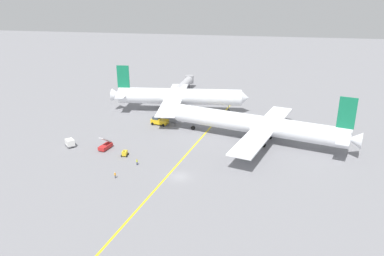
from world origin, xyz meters
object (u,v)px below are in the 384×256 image
at_px(jet_bridge, 185,84).
at_px(pushback_tug, 159,121).
at_px(airliner_at_gate_left, 179,97).
at_px(gse_container_dolly_flat, 70,143).
at_px(gse_stair_truck_yellow, 105,146).
at_px(ground_crew_wing_walker_right, 115,175).
at_px(airliner_being_pushed, 258,125).
at_px(gse_gpu_cart_small, 125,153).
at_px(ground_crew_ramp_agent_by_cones, 137,162).

bearing_deg(jet_bridge, pushback_tug, -88.95).
distance_m(airliner_at_gate_left, gse_container_dolly_flat, 44.30).
height_order(gse_stair_truck_yellow, ground_crew_wing_walker_right, gse_stair_truck_yellow).
xyz_separation_m(airliner_at_gate_left, gse_container_dolly_flat, (-22.57, -37.85, -4.52)).
relative_size(gse_container_dolly_flat, ground_crew_wing_walker_right, 2.43).
relative_size(airliner_at_gate_left, gse_container_dolly_flat, 13.01).
relative_size(airliner_at_gate_left, airliner_being_pushed, 0.90).
height_order(gse_stair_truck_yellow, gse_gpu_cart_small, gse_stair_truck_yellow).
bearing_deg(gse_gpu_cart_small, ground_crew_wing_walker_right, -78.82).
bearing_deg(gse_stair_truck_yellow, pushback_tug, 68.57).
xyz_separation_m(airliner_being_pushed, gse_container_dolly_flat, (-51.73, -14.80, -3.89)).
bearing_deg(jet_bridge, gse_container_dolly_flat, -106.05).
bearing_deg(gse_stair_truck_yellow, ground_crew_wing_walker_right, -58.96).
bearing_deg(ground_crew_wing_walker_right, ground_crew_ramp_agent_by_cones, 70.98).
bearing_deg(airliner_at_gate_left, ground_crew_ramp_agent_by_cones, -89.90).
relative_size(gse_stair_truck_yellow, ground_crew_wing_walker_right, 3.08).
relative_size(airliner_being_pushed, ground_crew_ramp_agent_by_cones, 32.59).
height_order(airliner_being_pushed, ground_crew_wing_walker_right, airliner_being_pushed).
relative_size(airliner_at_gate_left, gse_gpu_cart_small, 22.18).
bearing_deg(gse_container_dolly_flat, gse_stair_truck_yellow, 1.42).
xyz_separation_m(pushback_tug, gse_gpu_cart_small, (-2.02, -25.84, -0.48)).
relative_size(airliner_being_pushed, pushback_tug, 6.32).
bearing_deg(airliner_being_pushed, gse_gpu_cart_small, -152.65).
relative_size(airliner_being_pushed, ground_crew_wing_walker_right, 35.37).
bearing_deg(gse_stair_truck_yellow, airliner_being_pushed, 19.49).
relative_size(airliner_at_gate_left, jet_bridge, 2.11).
height_order(airliner_being_pushed, pushback_tug, airliner_being_pushed).
bearing_deg(pushback_tug, airliner_at_gate_left, 78.57).
bearing_deg(ground_crew_wing_walker_right, jet_bridge, 90.86).
bearing_deg(airliner_at_gate_left, jet_bridge, 97.85).
relative_size(gse_gpu_cart_small, ground_crew_wing_walker_right, 1.43).
bearing_deg(airliner_being_pushed, ground_crew_ramp_agent_by_cones, -142.50).
bearing_deg(airliner_at_gate_left, gse_container_dolly_flat, -120.81).
relative_size(ground_crew_ramp_agent_by_cones, ground_crew_wing_walker_right, 1.09).
bearing_deg(ground_crew_wing_walker_right, gse_stair_truck_yellow, 121.04).
xyz_separation_m(airliner_being_pushed, gse_stair_truck_yellow, (-41.07, -14.53, -4.04)).
xyz_separation_m(airliner_being_pushed, jet_bridge, (-32.94, 50.52, -1.25)).
xyz_separation_m(pushback_tug, gse_container_dolly_flat, (-19.56, -22.95, -0.10)).
bearing_deg(ground_crew_ramp_agent_by_cones, airliner_at_gate_left, 90.10).
distance_m(ground_crew_wing_walker_right, jet_bridge, 80.63).
relative_size(gse_stair_truck_yellow, gse_container_dolly_flat, 1.27).
xyz_separation_m(airliner_at_gate_left, pushback_tug, (-3.01, -14.89, -4.42)).
bearing_deg(gse_container_dolly_flat, airliner_at_gate_left, 59.19).
height_order(ground_crew_ramp_agent_by_cones, ground_crew_wing_walker_right, ground_crew_ramp_agent_by_cones).
bearing_deg(gse_container_dolly_flat, airliner_being_pushed, 15.96).
xyz_separation_m(airliner_at_gate_left, ground_crew_wing_walker_right, (-2.58, -53.09, -4.88)).
distance_m(airliner_being_pushed, gse_container_dolly_flat, 53.95).
relative_size(pushback_tug, gse_gpu_cart_small, 3.92).
bearing_deg(airliner_being_pushed, gse_stair_truck_yellow, -160.51).
xyz_separation_m(gse_container_dolly_flat, ground_crew_wing_walker_right, (19.99, -15.24, -0.36)).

